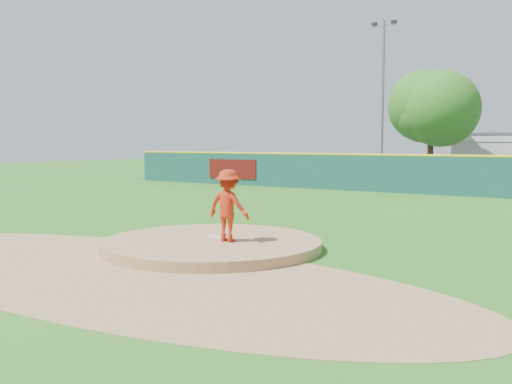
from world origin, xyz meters
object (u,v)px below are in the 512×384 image
Objects in this scene: pitcher at (228,206)px; playground_slide at (244,170)px; light_pole_left at (383,94)px; deciduous_tree at (431,112)px.

playground_slide is at bearing -56.09° from pitcher.
pitcher is 26.14m from playground_slide.
playground_slide is at bearing -146.75° from light_pole_left.
pitcher is at bearing -56.13° from playground_slide.
pitcher is at bearing -76.45° from light_pole_left.
pitcher reaches higher than playground_slide.
pitcher is 0.16× the size of light_pole_left.
pitcher is 25.34m from deciduous_tree.
deciduous_tree is at bearing -26.57° from light_pole_left.
light_pole_left reaches higher than deciduous_tree.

